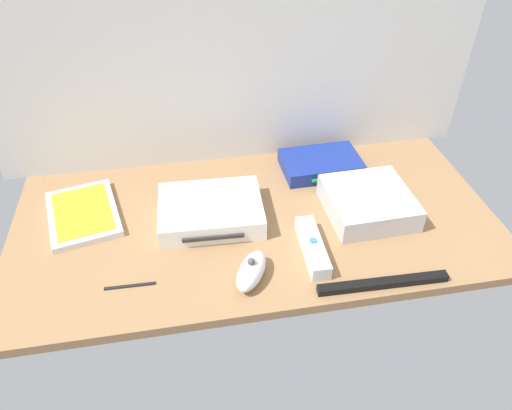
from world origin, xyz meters
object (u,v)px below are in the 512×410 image
Objects in this scene: game_console at (211,211)px; sensor_bar at (383,283)px; game_case at (83,214)px; mini_computer at (368,202)px; network_router at (321,164)px; remote_nunchuk at (251,271)px; remote_wand at (312,247)px; stylus_pen at (130,285)px.

sensor_bar is (28.32, -23.57, -1.50)cm from game_console.
sensor_bar is at bearing -40.41° from game_case.
mini_computer is at bearing -21.05° from game_case.
remote_nunchuk is (-21.86, -31.03, 0.34)cm from network_router.
mini_computer is at bearing -74.02° from network_router.
remote_wand is at bearing -33.95° from game_console.
sensor_bar is (1.00, -36.82, -1.00)cm from network_router.
mini_computer is 30.76cm from remote_nunchuk.
remote_wand is 1.65× the size of stylus_pen.
mini_computer is 50.53cm from stylus_pen.
remote_nunchuk is (-12.59, -4.52, 0.53)cm from remote_wand.
game_console is at bearing 145.04° from remote_wand.
remote_wand is at bearing -35.30° from game_case.
remote_wand is 0.62× the size of sensor_bar.
network_router is at bearing 33.72° from stylus_pen.
mini_computer is 0.73× the size of sensor_bar.
network_router reaches higher than sensor_bar.
remote_wand is at bearing -111.08° from network_router.
mini_computer is 59.74cm from game_case.
remote_nunchuk reaches higher than network_router.
remote_nunchuk is (5.47, -17.78, -0.16)cm from game_console.
mini_computer is 1.18× the size of remote_wand.
mini_computer is at bearing -3.75° from game_console.
game_console is 1.01× the size of game_case.
network_router reaches higher than stylus_pen.
remote_nunchuk is at bearing -158.95° from remote_wand.
network_router is 1.23× the size of remote_wand.
network_router is 2.04× the size of stylus_pen.
mini_computer is 17.60cm from network_router.
mini_computer reaches higher than sensor_bar.
game_console is 32.89cm from mini_computer.
game_console is at bearing -155.95° from network_router.
mini_computer is (32.70, -3.48, 0.44)cm from game_console.
mini_computer reaches higher than remote_wand.
game_case is at bearing 158.46° from remote_wand.
network_router is (-5.37, 16.73, -0.94)cm from mini_computer.
network_router is 0.77× the size of sensor_bar.
remote_nunchuk is at bearing -152.30° from mini_computer.
game_case is 1.17× the size of network_router.
remote_wand is at bearing -146.25° from mini_computer.
game_case reaches higher than sensor_bar.
game_console is 1.18× the size of network_router.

